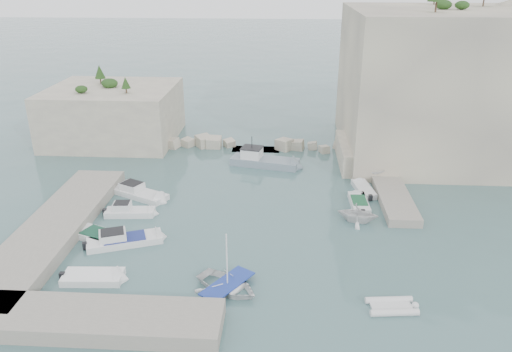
# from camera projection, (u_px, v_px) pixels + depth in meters

# --- Properties ---
(ground) EXTENTS (400.00, 400.00, 0.00)m
(ground) POSITION_uv_depth(u_px,v_px,m) (252.00, 235.00, 42.94)
(ground) COLOR #486B6C
(ground) RESTS_ON ground
(cliff_east) EXTENTS (26.00, 22.00, 17.00)m
(cliff_east) POSITION_uv_depth(u_px,v_px,m) (457.00, 84.00, 59.54)
(cliff_east) COLOR beige
(cliff_east) RESTS_ON ground
(cliff_terrace) EXTENTS (8.00, 10.00, 2.50)m
(cliff_terrace) POSITION_uv_depth(u_px,v_px,m) (373.00, 153.00, 58.30)
(cliff_terrace) COLOR beige
(cliff_terrace) RESTS_ON ground
(outcrop_west) EXTENTS (16.00, 14.00, 7.00)m
(outcrop_west) POSITION_uv_depth(u_px,v_px,m) (114.00, 114.00, 65.76)
(outcrop_west) COLOR beige
(outcrop_west) RESTS_ON ground
(quay_west) EXTENTS (5.00, 24.00, 1.10)m
(quay_west) POSITION_uv_depth(u_px,v_px,m) (54.00, 229.00, 42.77)
(quay_west) COLOR #9E9689
(quay_west) RESTS_ON ground
(quay_south) EXTENTS (18.00, 4.00, 1.10)m
(quay_south) POSITION_uv_depth(u_px,v_px,m) (82.00, 319.00, 31.78)
(quay_south) COLOR #9E9689
(quay_south) RESTS_ON ground
(ledge_east) EXTENTS (3.00, 16.00, 0.80)m
(ledge_east) POSITION_uv_depth(u_px,v_px,m) (389.00, 188.00, 51.23)
(ledge_east) COLOR #9E9689
(ledge_east) RESTS_ON ground
(breakwater) EXTENTS (28.00, 3.00, 1.40)m
(breakwater) POSITION_uv_depth(u_px,v_px,m) (256.00, 144.00, 62.99)
(breakwater) COLOR beige
(breakwater) RESTS_ON ground
(motorboat_a) EXTENTS (6.99, 4.92, 1.40)m
(motorboat_a) POSITION_uv_depth(u_px,v_px,m) (140.00, 196.00, 50.21)
(motorboat_a) COLOR silver
(motorboat_a) RESTS_ON ground
(motorboat_b) EXTENTS (5.06, 2.01, 1.40)m
(motorboat_b) POSITION_uv_depth(u_px,v_px,m) (130.00, 215.00, 46.39)
(motorboat_b) COLOR silver
(motorboat_b) RESTS_ON ground
(motorboat_c) EXTENTS (5.82, 3.97, 0.70)m
(motorboat_c) POSITION_uv_depth(u_px,v_px,m) (99.00, 238.00, 42.35)
(motorboat_c) COLOR silver
(motorboat_c) RESTS_ON ground
(motorboat_d) EXTENTS (6.98, 4.25, 1.40)m
(motorboat_d) POSITION_uv_depth(u_px,v_px,m) (125.00, 244.00, 41.57)
(motorboat_d) COLOR silver
(motorboat_d) RESTS_ON ground
(motorboat_e) EXTENTS (4.88, 2.21, 0.70)m
(motorboat_e) POSITION_uv_depth(u_px,v_px,m) (94.00, 280.00, 36.68)
(motorboat_e) COLOR white
(motorboat_e) RESTS_ON ground
(rowboat) EXTENTS (5.99, 5.59, 1.01)m
(rowboat) POSITION_uv_depth(u_px,v_px,m) (228.00, 289.00, 35.65)
(rowboat) COLOR white
(rowboat) RESTS_ON ground
(inflatable_dinghy) EXTENTS (3.72, 2.08, 0.44)m
(inflatable_dinghy) POSITION_uv_depth(u_px,v_px,m) (391.00, 308.00, 33.64)
(inflatable_dinghy) COLOR silver
(inflatable_dinghy) RESTS_ON ground
(tender_east_a) EXTENTS (4.25, 3.89, 1.90)m
(tender_east_a) POSITION_uv_depth(u_px,v_px,m) (357.00, 221.00, 45.20)
(tender_east_a) COLOR silver
(tender_east_a) RESTS_ON ground
(tender_east_b) EXTENTS (1.76, 4.76, 0.70)m
(tender_east_b) POSITION_uv_depth(u_px,v_px,m) (359.00, 206.00, 48.23)
(tender_east_b) COLOR silver
(tender_east_b) RESTS_ON ground
(tender_east_c) EXTENTS (2.24, 4.86, 0.70)m
(tender_east_c) POSITION_uv_depth(u_px,v_px,m) (363.00, 192.00, 51.24)
(tender_east_c) COLOR silver
(tender_east_c) RESTS_ON ground
(tender_east_d) EXTENTS (4.89, 3.54, 1.78)m
(tender_east_d) POSITION_uv_depth(u_px,v_px,m) (365.00, 179.00, 54.40)
(tender_east_d) COLOR white
(tender_east_d) RESTS_ON ground
(work_boat) EXTENTS (8.95, 4.32, 2.20)m
(work_boat) POSITION_uv_depth(u_px,v_px,m) (265.00, 165.00, 58.08)
(work_boat) COLOR slate
(work_boat) RESTS_ON ground
(rowboat_mast) EXTENTS (0.10, 0.10, 4.20)m
(rowboat_mast) POSITION_uv_depth(u_px,v_px,m) (227.00, 258.00, 34.64)
(rowboat_mast) COLOR white
(rowboat_mast) RESTS_ON rowboat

